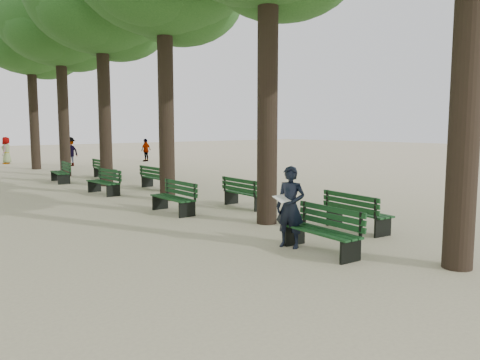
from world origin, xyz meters
TOP-DOWN VIEW (x-y plane):
  - ground at (0.00, 0.00)m, footprint 120.00×120.00m
  - tree_central_4 at (1.50, 18.00)m, footprint 6.00×6.00m
  - tree_central_5 at (1.50, 23.00)m, footprint 6.00×6.00m
  - bench_left_0 at (0.37, 0.19)m, footprint 0.73×1.84m
  - bench_left_1 at (0.37, 5.79)m, footprint 0.62×1.82m
  - bench_left_2 at (0.37, 10.71)m, footprint 0.64×1.82m
  - bench_left_3 at (0.37, 15.45)m, footprint 0.81×1.86m
  - bench_right_0 at (2.63, 0.99)m, footprint 0.79×1.86m
  - bench_right_1 at (2.63, 5.18)m, footprint 0.68×1.83m
  - bench_right_2 at (2.63, 10.77)m, footprint 0.58×1.80m
  - bench_right_3 at (2.63, 15.85)m, footprint 0.66×1.83m
  - man_with_map at (0.23, 0.91)m, footprint 0.72×0.76m
  - pedestrian_d at (1.15, 28.37)m, footprint 0.76×0.94m
  - pedestrian_b at (3.83, 23.89)m, footprint 1.24×0.78m
  - pedestrian_c at (9.43, 24.38)m, footprint 1.01×0.68m

SIDE VIEW (x-z plane):
  - ground at x=0.00m, z-range 0.00..0.00m
  - bench_left_0 at x=0.37m, z-range -0.19..0.73m
  - bench_left_1 at x=0.37m, z-range -0.19..0.73m
  - bench_left_2 at x=0.37m, z-range -0.19..0.73m
  - bench_left_3 at x=0.37m, z-range -0.19..0.73m
  - bench_right_0 at x=2.63m, z-range -0.19..0.73m
  - bench_right_1 at x=2.63m, z-range -0.19..0.73m
  - bench_right_2 at x=2.63m, z-range -0.19..0.73m
  - bench_right_3 at x=2.63m, z-range -0.19..0.73m
  - pedestrian_c at x=9.43m, z-range 0.00..1.63m
  - man_with_map at x=0.23m, z-range 0.00..1.70m
  - pedestrian_d at x=1.15m, z-range 0.00..1.80m
  - pedestrian_b at x=3.83m, z-range 0.00..1.84m
  - tree_central_4 at x=1.50m, z-range 2.68..12.63m
  - tree_central_5 at x=1.50m, z-range 2.68..12.63m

